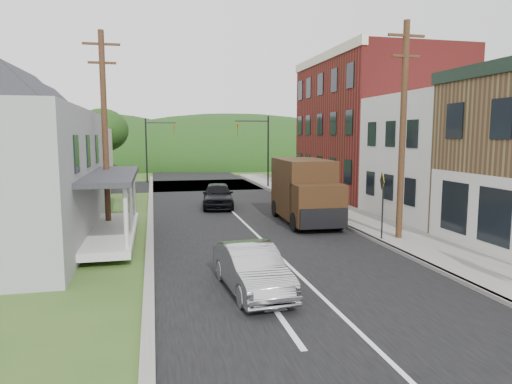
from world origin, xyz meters
TOP-DOWN VIEW (x-y plane):
  - ground at (0.00, 0.00)m, footprint 120.00×120.00m
  - road at (0.00, 10.00)m, footprint 9.00×90.00m
  - cross_road at (0.00, 27.00)m, footprint 60.00×9.00m
  - sidewalk_right at (5.90, 8.00)m, footprint 2.80×55.00m
  - curb_right at (4.55, 8.00)m, footprint 0.20×55.00m
  - curb_left at (-4.65, 8.00)m, footprint 0.30×55.00m
  - storefront_white at (11.30, 7.50)m, footprint 8.00×7.00m
  - storefront_red at (11.30, 17.00)m, footprint 8.00×12.00m
  - house_blue at (-11.00, 17.00)m, footprint 7.14×8.16m
  - house_cream at (-11.50, 26.00)m, footprint 7.14×8.16m
  - utility_pole_right at (5.60, 3.50)m, footprint 1.60×0.26m
  - utility_pole_left at (-6.50, 8.00)m, footprint 1.60×0.26m
  - traffic_signal_right at (4.30, 23.50)m, footprint 2.87×0.20m
  - traffic_signal_left at (-4.30, 30.50)m, footprint 2.87×0.20m
  - tree_left_d at (-9.00, 32.00)m, footprint 4.80×4.80m
  - forested_ridge at (0.00, 55.00)m, footprint 90.00×30.00m
  - silver_sedan at (-1.79, -1.29)m, footprint 1.75×4.15m
  - dark_sedan at (-0.60, 14.01)m, footprint 2.34×4.70m
  - delivery_van at (3.03, 8.15)m, footprint 2.59×5.84m
  - warning_sign at (4.77, 3.47)m, footprint 0.23×0.75m

SIDE VIEW (x-z plane):
  - ground at x=0.00m, z-range 0.00..0.00m
  - road at x=0.00m, z-range -0.01..0.01m
  - cross_road at x=0.00m, z-range -0.01..0.01m
  - forested_ridge at x=0.00m, z-range -8.00..8.00m
  - curb_left at x=-4.65m, z-range 0.00..0.12m
  - sidewalk_right at x=5.90m, z-range 0.00..0.15m
  - curb_right at x=4.55m, z-range 0.00..0.15m
  - silver_sedan at x=-1.79m, z-range 0.00..1.33m
  - dark_sedan at x=-0.60m, z-range 0.00..1.54m
  - delivery_van at x=3.03m, z-range 0.02..3.23m
  - warning_sign at x=4.77m, z-range 0.54..3.34m
  - storefront_white at x=11.30m, z-range 0.00..6.50m
  - house_blue at x=-11.00m, z-range 0.05..7.33m
  - house_cream at x=-11.50m, z-range 0.05..7.33m
  - traffic_signal_right at x=4.30m, z-range 0.76..6.76m
  - traffic_signal_left at x=-4.30m, z-range 0.76..6.76m
  - utility_pole_right at x=5.60m, z-range 0.16..9.16m
  - utility_pole_left at x=-6.50m, z-range 0.16..9.16m
  - tree_left_d at x=-9.00m, z-range 1.41..8.35m
  - storefront_red at x=11.30m, z-range 0.00..10.00m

